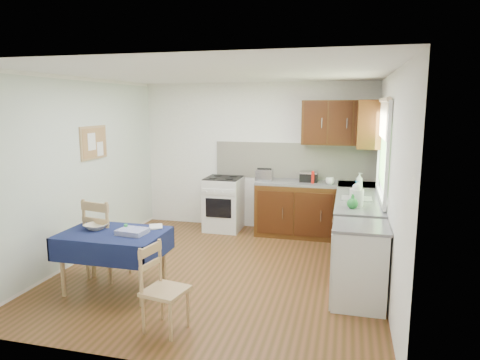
% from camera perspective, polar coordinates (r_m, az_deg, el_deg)
% --- Properties ---
extents(floor, '(4.20, 4.20, 0.00)m').
position_cam_1_polar(floor, '(5.70, -2.46, -11.93)').
color(floor, '#4C3414').
rests_on(floor, ground).
extents(ceiling, '(4.00, 4.20, 0.02)m').
position_cam_1_polar(ceiling, '(5.30, -2.67, 14.01)').
color(ceiling, white).
rests_on(ceiling, wall_back).
extents(wall_back, '(4.00, 0.02, 2.50)m').
position_cam_1_polar(wall_back, '(7.38, 2.15, 3.14)').
color(wall_back, white).
rests_on(wall_back, ground).
extents(wall_front, '(4.00, 0.02, 2.50)m').
position_cam_1_polar(wall_front, '(3.45, -12.72, -4.98)').
color(wall_front, white).
rests_on(wall_front, ground).
extents(wall_left, '(0.02, 4.20, 2.50)m').
position_cam_1_polar(wall_left, '(6.23, -20.45, 1.26)').
color(wall_left, silver).
rests_on(wall_left, ground).
extents(wall_right, '(0.02, 4.20, 2.50)m').
position_cam_1_polar(wall_right, '(5.16, 19.22, -0.36)').
color(wall_right, white).
rests_on(wall_right, ground).
extents(base_cabinets, '(1.90, 2.30, 0.86)m').
position_cam_1_polar(base_cabinets, '(6.55, 12.27, -5.28)').
color(base_cabinets, '#361B09').
rests_on(base_cabinets, ground).
extents(worktop_back, '(1.90, 0.60, 0.04)m').
position_cam_1_polar(worktop_back, '(6.99, 10.06, -0.45)').
color(worktop_back, slate).
rests_on(worktop_back, base_cabinets).
extents(worktop_right, '(0.60, 1.70, 0.04)m').
position_cam_1_polar(worktop_right, '(5.85, 15.57, -2.70)').
color(worktop_right, slate).
rests_on(worktop_right, base_cabinets).
extents(worktop_corner, '(0.60, 0.60, 0.04)m').
position_cam_1_polar(worktop_corner, '(6.98, 15.38, -0.68)').
color(worktop_corner, slate).
rests_on(worktop_corner, base_cabinets).
extents(splashback, '(2.70, 0.02, 0.60)m').
position_cam_1_polar(splashback, '(7.26, 7.15, 2.56)').
color(splashback, white).
rests_on(splashback, wall_back).
extents(upper_cabinets, '(1.20, 0.85, 0.70)m').
position_cam_1_polar(upper_cabinets, '(6.87, 14.29, 7.36)').
color(upper_cabinets, '#361B09').
rests_on(upper_cabinets, wall_back).
extents(stove, '(0.60, 0.61, 0.92)m').
position_cam_1_polar(stove, '(7.35, -2.20, -3.15)').
color(stove, silver).
rests_on(stove, ground).
extents(window, '(0.04, 1.48, 1.26)m').
position_cam_1_polar(window, '(5.80, 18.60, 4.75)').
color(window, '#335C25').
rests_on(window, wall_right).
extents(fridge, '(0.58, 0.60, 0.89)m').
position_cam_1_polar(fridge, '(4.82, 15.60, -10.86)').
color(fridge, silver).
rests_on(fridge, ground).
extents(corkboard, '(0.04, 0.62, 0.47)m').
position_cam_1_polar(corkboard, '(6.43, -18.91, 4.73)').
color(corkboard, '#A48252').
rests_on(corkboard, wall_left).
extents(dining_table, '(1.16, 0.79, 0.70)m').
position_cam_1_polar(dining_table, '(5.14, -16.49, -7.80)').
color(dining_table, '#0F183D').
rests_on(dining_table, ground).
extents(chair_far, '(0.52, 0.52, 1.01)m').
position_cam_1_polar(chair_far, '(5.56, -17.58, -7.15)').
color(chair_far, '#A48252').
rests_on(chair_far, ground).
extents(chair_near, '(0.43, 0.43, 0.84)m').
position_cam_1_polar(chair_near, '(4.22, -10.42, -13.67)').
color(chair_near, '#A48252').
rests_on(chair_near, ground).
extents(toaster, '(0.28, 0.17, 0.21)m').
position_cam_1_polar(toaster, '(7.01, 3.26, 0.68)').
color(toaster, '#AEAEB3').
rests_on(toaster, worktop_back).
extents(sandwich_press, '(0.28, 0.24, 0.16)m').
position_cam_1_polar(sandwich_press, '(7.02, 9.17, 0.45)').
color(sandwich_press, black).
rests_on(sandwich_press, worktop_back).
extents(sauce_bottle, '(0.05, 0.05, 0.20)m').
position_cam_1_polar(sauce_bottle, '(6.85, 9.68, 0.36)').
color(sauce_bottle, red).
rests_on(sauce_bottle, worktop_back).
extents(yellow_packet, '(0.14, 0.11, 0.16)m').
position_cam_1_polar(yellow_packet, '(7.04, 9.77, 0.48)').
color(yellow_packet, gold).
rests_on(yellow_packet, worktop_back).
extents(dish_rack, '(0.39, 0.30, 0.18)m').
position_cam_1_polar(dish_rack, '(5.83, 15.29, -2.30)').
color(dish_rack, gray).
rests_on(dish_rack, worktop_right).
extents(kettle, '(0.17, 0.17, 0.29)m').
position_cam_1_polar(kettle, '(5.43, 15.28, -2.07)').
color(kettle, silver).
rests_on(kettle, worktop_right).
extents(cup, '(0.18, 0.18, 0.10)m').
position_cam_1_polar(cup, '(6.84, 11.91, -0.13)').
color(cup, white).
rests_on(cup, worktop_back).
extents(soap_bottle_a, '(0.15, 0.15, 0.27)m').
position_cam_1_polar(soap_bottle_a, '(6.38, 15.60, -0.25)').
color(soap_bottle_a, silver).
rests_on(soap_bottle_a, worktop_right).
extents(soap_bottle_b, '(0.09, 0.09, 0.19)m').
position_cam_1_polar(soap_bottle_b, '(6.17, 15.22, -0.97)').
color(soap_bottle_b, blue).
rests_on(soap_bottle_b, worktop_right).
extents(soap_bottle_c, '(0.17, 0.17, 0.17)m').
position_cam_1_polar(soap_bottle_c, '(5.31, 14.78, -2.78)').
color(soap_bottle_c, '#238031').
rests_on(soap_bottle_c, worktop_right).
extents(plate_bowl, '(0.29, 0.29, 0.06)m').
position_cam_1_polar(plate_bowl, '(5.28, -18.65, -5.90)').
color(plate_bowl, beige).
rests_on(plate_bowl, dining_table).
extents(book, '(0.23, 0.26, 0.02)m').
position_cam_1_polar(book, '(5.18, -12.01, -6.15)').
color(book, white).
rests_on(book, dining_table).
extents(spice_jar, '(0.04, 0.04, 0.08)m').
position_cam_1_polar(spice_jar, '(5.09, -14.97, -6.17)').
color(spice_jar, green).
rests_on(spice_jar, dining_table).
extents(tea_towel, '(0.33, 0.27, 0.06)m').
position_cam_1_polar(tea_towel, '(4.97, -14.17, -6.68)').
color(tea_towel, '#283796').
rests_on(tea_towel, dining_table).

